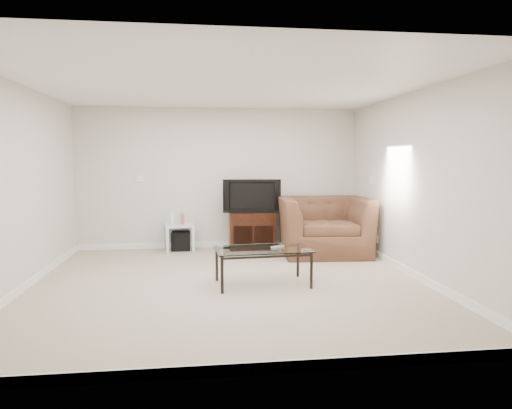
{
  "coord_description": "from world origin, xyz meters",
  "views": [
    {
      "loc": [
        -0.37,
        -5.71,
        1.6
      ],
      "look_at": [
        0.5,
        1.2,
        0.9
      ],
      "focal_mm": 32.0,
      "sensor_mm": 36.0,
      "label": 1
    }
  ],
  "objects": [
    {
      "name": "wall_left",
      "position": [
        -2.5,
        0.0,
        1.25
      ],
      "size": [
        0.02,
        5.0,
        2.5
      ],
      "primitive_type": "cube",
      "color": "silver",
      "rests_on": "ground"
    },
    {
      "name": "wall_right",
      "position": [
        2.5,
        0.0,
        1.25
      ],
      "size": [
        0.02,
        5.0,
        2.5
      ],
      "primitive_type": "cube",
      "color": "silver",
      "rests_on": "ground"
    },
    {
      "name": "game_console",
      "position": [
        -0.83,
        2.25,
        0.57
      ],
      "size": [
        0.06,
        0.16,
        0.21
      ],
      "primitive_type": "cube",
      "rotation": [
        0.0,
        0.0,
        0.06
      ],
      "color": "white",
      "rests_on": "side_table"
    },
    {
      "name": "television",
      "position": [
        0.56,
        2.25,
        0.95
      ],
      "size": [
        0.95,
        0.26,
        0.58
      ],
      "primitive_type": "imported",
      "rotation": [
        0.0,
        0.0,
        -0.07
      ],
      "color": "black",
      "rests_on": "tv_stand"
    },
    {
      "name": "side_table",
      "position": [
        -0.72,
        2.28,
        0.23
      ],
      "size": [
        0.54,
        0.54,
        0.46
      ],
      "primitive_type": null,
      "rotation": [
        0.0,
        0.0,
        0.13
      ],
      "color": "silver",
      "rests_on": "floor"
    },
    {
      "name": "game_case",
      "position": [
        -0.66,
        2.27,
        0.56
      ],
      "size": [
        0.07,
        0.14,
        0.18
      ],
      "primitive_type": "cube",
      "rotation": [
        0.0,
        0.0,
        0.17
      ],
      "color": "#CC4C4C",
      "rests_on": "side_table"
    },
    {
      "name": "coffee_table",
      "position": [
        0.42,
        -0.08,
        0.23
      ],
      "size": [
        1.23,
        0.75,
        0.46
      ],
      "primitive_type": null,
      "rotation": [
        0.0,
        0.0,
        0.07
      ],
      "color": "black",
      "rests_on": "floor"
    },
    {
      "name": "wall_back",
      "position": [
        0.0,
        2.5,
        1.25
      ],
      "size": [
        5.0,
        0.02,
        2.5
      ],
      "primitive_type": "cube",
      "color": "silver",
      "rests_on": "ground"
    },
    {
      "name": "floor",
      "position": [
        0.0,
        0.0,
        0.0
      ],
      "size": [
        5.0,
        5.0,
        0.0
      ],
      "primitive_type": "plane",
      "color": "tan",
      "rests_on": "ground"
    },
    {
      "name": "remote",
      "position": [
        0.62,
        -0.03,
        0.48
      ],
      "size": [
        0.19,
        0.13,
        0.02
      ],
      "primitive_type": "cube",
      "rotation": [
        0.0,
        0.0,
        0.5
      ],
      "color": "#B2B2B7",
      "rests_on": "coffee_table"
    },
    {
      "name": "dvd_player",
      "position": [
        0.56,
        2.24,
        0.55
      ],
      "size": [
        0.49,
        0.34,
        0.07
      ],
      "primitive_type": "cube",
      "rotation": [
        0.0,
        0.0,
        -0.02
      ],
      "color": "black",
      "rests_on": "tv_stand"
    },
    {
      "name": "recliner",
      "position": [
        1.72,
        1.68,
        0.64
      ],
      "size": [
        1.52,
        1.04,
        1.28
      ],
      "primitive_type": "imported",
      "rotation": [
        0.0,
        0.0,
        -0.06
      ],
      "color": "brown",
      "rests_on": "floor"
    },
    {
      "name": "plate_right_outlet",
      "position": [
        2.49,
        1.3,
        0.3
      ],
      "size": [
        0.02,
        0.08,
        0.12
      ],
      "primitive_type": "cube",
      "color": "white",
      "rests_on": "wall_right"
    },
    {
      "name": "subwoofer",
      "position": [
        -0.69,
        2.3,
        0.16
      ],
      "size": [
        0.32,
        0.32,
        0.32
      ],
      "primitive_type": "cube",
      "rotation": [
        0.0,
        0.0,
        -0.02
      ],
      "color": "black",
      "rests_on": "floor"
    },
    {
      "name": "plate_right_switch",
      "position": [
        2.49,
        1.6,
        1.25
      ],
      "size": [
        0.02,
        0.09,
        0.13
      ],
      "primitive_type": "cube",
      "color": "white",
      "rests_on": "wall_right"
    },
    {
      "name": "ceiling",
      "position": [
        0.0,
        0.0,
        2.5
      ],
      "size": [
        5.0,
        5.0,
        0.0
      ],
      "primitive_type": "plane",
      "color": "white",
      "rests_on": "ground"
    },
    {
      "name": "tv_stand",
      "position": [
        0.56,
        2.28,
        0.33
      ],
      "size": [
        0.8,
        0.56,
        0.66
      ],
      "primitive_type": null,
      "rotation": [
        0.0,
        0.0,
        -0.02
      ],
      "color": "black",
      "rests_on": "floor"
    },
    {
      "name": "plate_back",
      "position": [
        -1.4,
        2.49,
        1.25
      ],
      "size": [
        0.12,
        0.02,
        0.12
      ],
      "primitive_type": "cube",
      "color": "white",
      "rests_on": "wall_back"
    }
  ]
}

